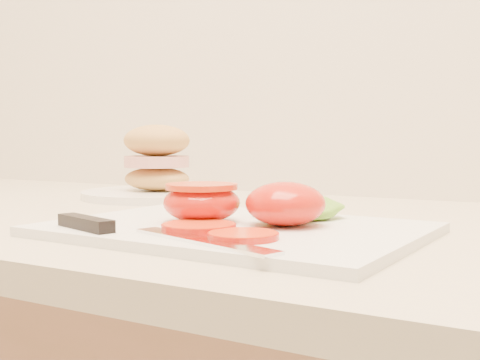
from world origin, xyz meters
The scene contains 8 objects.
cutting_board centered at (-0.52, 1.56, 0.94)m, with size 0.37×0.26×0.01m, color white.
tomato_half_dome centered at (-0.47, 1.57, 0.96)m, with size 0.08×0.08×0.04m, color red.
tomato_half_cut centered at (-0.56, 1.55, 0.96)m, with size 0.08×0.08×0.04m.
tomato_slice_0 centered at (-0.53, 1.50, 0.94)m, with size 0.07×0.07×0.01m, color #CE451A.
tomato_slice_1 centered at (-0.47, 1.48, 0.94)m, with size 0.06×0.06×0.01m, color #CE451A.
lettuce_leaf_0 centered at (-0.48, 1.64, 0.95)m, with size 0.10×0.07×0.02m, color #7DB830.
knife centered at (-0.57, 1.45, 0.94)m, with size 0.27×0.07×0.01m.
sandwich_plate centered at (-0.82, 1.82, 0.97)m, with size 0.24×0.24×0.12m.
Camera 1 is at (-0.21, 1.03, 1.03)m, focal length 45.00 mm.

